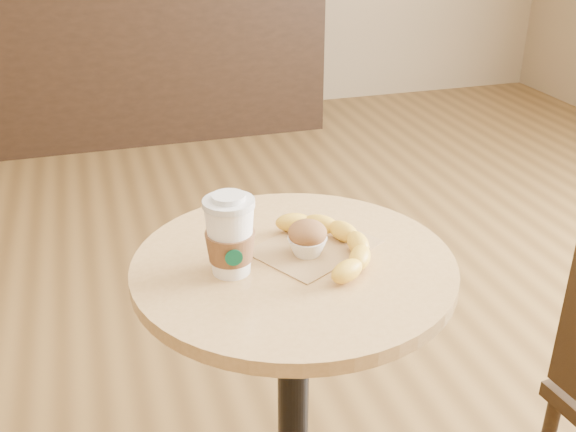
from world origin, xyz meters
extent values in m
cylinder|color=black|center=(0.02, 0.07, 0.38)|extent=(0.07, 0.07, 0.72)
cylinder|color=tan|center=(0.02, 0.07, 0.73)|extent=(0.65, 0.65, 0.03)
cube|color=black|center=(0.00, 3.18, 0.50)|extent=(2.20, 0.60, 1.00)
cube|color=#9E7A4C|center=(0.08, 0.11, 0.75)|extent=(0.30, 0.27, 0.00)
cylinder|color=silver|center=(-0.11, 0.07, 0.90)|extent=(0.10, 0.10, 0.01)
cylinder|color=silver|center=(-0.11, 0.07, 0.91)|extent=(0.06, 0.06, 0.01)
cylinder|color=#074E33|center=(-0.11, 0.02, 0.81)|extent=(0.03, 0.00, 0.03)
ellipsoid|color=brown|center=(0.05, 0.09, 0.80)|extent=(0.08, 0.08, 0.05)
ellipsoid|color=beige|center=(0.05, 0.09, 0.82)|extent=(0.03, 0.03, 0.02)
camera|label=1|loc=(-0.33, -1.05, 1.43)|focal=42.00mm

